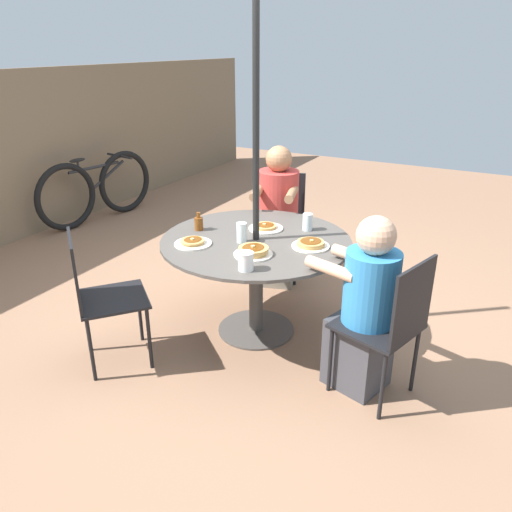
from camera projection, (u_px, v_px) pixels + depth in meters
name	position (u px, v px, depth m)	size (l,w,h in m)	color
ground_plane	(256.00, 330.00, 3.68)	(12.00, 12.00, 0.00)	#8C664C
patio_table	(256.00, 257.00, 3.45)	(1.30, 1.30, 0.72)	#4C4742
umbrella_pole	(256.00, 183.00, 3.24)	(0.04, 0.04, 2.22)	black
patio_chair_north	(98.00, 292.00, 3.11)	(0.59, 0.59, 0.90)	black
patio_chair_east	(391.00, 321.00, 2.78)	(0.52, 0.52, 0.90)	black
diner_east	(365.00, 311.00, 2.89)	(0.43, 0.54, 1.10)	#3D3D42
patio_chair_south	(280.00, 218.00, 4.43)	(0.52, 0.52, 0.90)	black
diner_south	(277.00, 221.00, 4.27)	(0.56, 0.46, 1.18)	gray
pancake_plate_a	(265.00, 227.00, 3.57)	(0.25, 0.25, 0.04)	silver
pancake_plate_b	(311.00, 244.00, 3.26)	(0.25, 0.25, 0.05)	silver
pancake_plate_c	(193.00, 242.00, 3.30)	(0.25, 0.25, 0.05)	silver
pancake_plate_d	(253.00, 252.00, 3.13)	(0.25, 0.25, 0.06)	silver
syrup_bottle	(199.00, 223.00, 3.54)	(0.08, 0.06, 0.13)	brown
coffee_cup	(246.00, 261.00, 2.91)	(0.09, 0.09, 0.11)	white
drinking_glass_a	(308.00, 222.00, 3.54)	(0.07, 0.07, 0.12)	silver
drinking_glass_b	(242.00, 233.00, 3.32)	(0.07, 0.07, 0.14)	silver
bicycle	(97.00, 188.00, 5.82)	(1.57, 0.44, 0.77)	black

